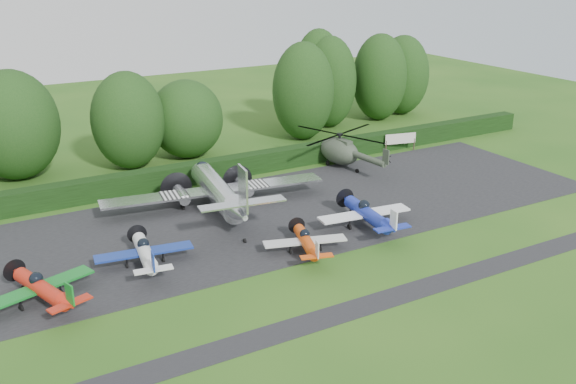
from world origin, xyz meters
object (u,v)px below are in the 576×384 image
light_plane_orange (306,241)px  helicopter (340,149)px  light_plane_red (42,288)px  sign_board (400,139)px  light_plane_white (145,252)px  transport_plane (219,191)px  light_plane_blue (368,214)px

light_plane_orange → helicopter: helicopter is taller
light_plane_red → light_plane_orange: (18.11, -1.89, -0.16)m
light_plane_red → helicopter: 34.95m
light_plane_orange → sign_board: size_ratio=1.76×
light_plane_orange → sign_board: bearing=20.4°
light_plane_red → light_plane_white: size_ratio=1.05×
light_plane_white → light_plane_orange: 11.54m
transport_plane → light_plane_blue: size_ratio=2.39×
transport_plane → light_plane_white: size_ratio=2.71×
light_plane_orange → light_plane_blue: bearing=-3.3°
helicopter → sign_board: bearing=12.7°
helicopter → light_plane_blue: bearing=-109.8°
transport_plane → light_plane_red: (-16.03, -9.12, -0.60)m
light_plane_blue → helicopter: 16.22m
light_plane_red → transport_plane: bearing=47.8°
light_plane_orange → helicopter: size_ratio=0.51×
helicopter → sign_board: (8.83, 1.03, -0.47)m
light_plane_orange → light_plane_blue: 6.89m
light_plane_blue → light_plane_white: bearing=166.3°
light_plane_blue → sign_board: light_plane_blue is taller
light_plane_red → helicopter: (31.87, 14.32, 0.72)m
light_plane_red → sign_board: 43.50m
light_plane_white → transport_plane: bearing=31.4°
light_plane_white → helicopter: 27.63m
helicopter → sign_board: helicopter is taller
light_plane_red → light_plane_orange: 18.20m
transport_plane → light_plane_orange: 11.23m
light_plane_blue → sign_board: size_ratio=2.23×
light_plane_white → helicopter: (24.66, 12.43, 0.77)m
transport_plane → helicopter: (15.84, 5.20, 0.12)m
transport_plane → helicopter: size_ratio=1.54×
light_plane_orange → light_plane_blue: light_plane_blue is taller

